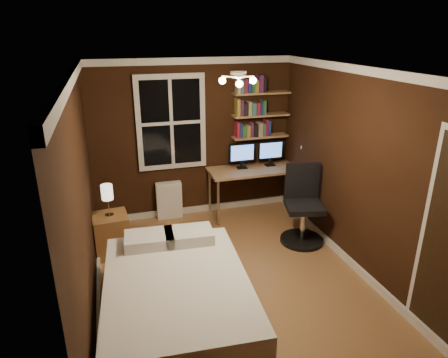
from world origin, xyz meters
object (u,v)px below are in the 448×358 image
object	(u,v)px
monitor_left	(242,156)
desk_lamp	(301,155)
monitor_right	(270,153)
radiator	(169,200)
desk	(259,172)
bed	(177,298)
office_chair	(303,212)
nightstand	(112,234)
bedside_lamp	(108,200)

from	to	relation	value
monitor_left	desk_lamp	bearing A→B (deg)	-15.27
monitor_left	monitor_right	xyz separation A→B (m)	(0.49, 0.00, 0.00)
radiator	monitor_right	bearing A→B (deg)	-4.64
desk	monitor_left	bearing A→B (deg)	162.94
bed	desk_lamp	distance (m)	3.28
desk_lamp	office_chair	world-z (taller)	desk_lamp
radiator	desk_lamp	distance (m)	2.24
nightstand	desk	world-z (taller)	desk
nightstand	desk_lamp	bearing A→B (deg)	4.33
bed	monitor_right	size ratio (longest dim) A/B	4.88
monitor_left	bed	bearing A→B (deg)	-122.44
bedside_lamp	nightstand	bearing A→B (deg)	0.00
nightstand	desk_lamp	world-z (taller)	desk_lamp
bedside_lamp	desk	size ratio (longest dim) A/B	0.26
office_chair	desk	bearing A→B (deg)	118.50
desk_lamp	office_chair	xyz separation A→B (m)	(-0.38, -0.89, -0.56)
bed	office_chair	bearing A→B (deg)	34.75
desk	monitor_left	size ratio (longest dim) A/B	3.88
desk_lamp	office_chair	bearing A→B (deg)	-112.88
monitor_left	desk	bearing A→B (deg)	-17.06
radiator	desk	size ratio (longest dim) A/B	0.37
nightstand	office_chair	bearing A→B (deg)	-13.52
monitor_right	office_chair	size ratio (longest dim) A/B	0.38
bedside_lamp	radiator	bearing A→B (deg)	43.72
bedside_lamp	office_chair	xyz separation A→B (m)	(2.64, -0.39, -0.34)
desk	radiator	bearing A→B (deg)	171.45
bed	bedside_lamp	size ratio (longest dim) A/B	4.76
bed	desk	bearing A→B (deg)	56.04
radiator	desk	bearing A→B (deg)	-8.55
desk_lamp	office_chair	size ratio (longest dim) A/B	0.39
bedside_lamp	bed	bearing A→B (deg)	-69.30
office_chair	radiator	bearing A→B (deg)	157.70
monitor_left	office_chair	xyz separation A→B (m)	(0.54, -1.14, -0.54)
monitor_left	desk_lamp	world-z (taller)	desk_lamp
bedside_lamp	desk	bearing A→B (deg)	15.66
bedside_lamp	radiator	distance (m)	1.37
monitor_right	bed	bearing A→B (deg)	-130.15
monitor_right	bedside_lamp	bearing A→B (deg)	-163.93
bed	desk	distance (m)	2.91
desk_lamp	bedside_lamp	bearing A→B (deg)	-170.61
desk	monitor_left	distance (m)	0.39
bed	nightstand	size ratio (longest dim) A/B	3.65
bed	office_chair	xyz separation A→B (m)	(2.03, 1.22, 0.16)
nightstand	office_chair	distance (m)	2.68
bed	nightstand	world-z (taller)	bed
nightstand	monitor_right	bearing A→B (deg)	11.01
nightstand	monitor_right	xyz separation A→B (m)	(2.60, 0.75, 0.70)
bed	radiator	xyz separation A→B (m)	(0.32, 2.49, 0.01)
radiator	monitor_right	size ratio (longest dim) A/B	1.42
monitor_left	monitor_right	world-z (taller)	same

